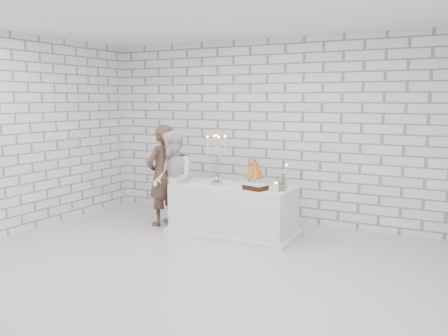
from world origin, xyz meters
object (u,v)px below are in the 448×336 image
bride (173,180)px  croquembouche (254,172)px  candelabra (216,159)px  cake_table (233,210)px  groom (162,175)px

bride → croquembouche: (1.32, 0.16, 0.20)m
croquembouche → candelabra: bearing=-171.7°
cake_table → groom: bearing=179.9°
groom → candelabra: (1.02, -0.04, 0.32)m
candelabra → croquembouche: 0.61m
groom → croquembouche: bearing=99.6°
cake_table → groom: groom is taller
bride → candelabra: size_ratio=2.05×
bride → croquembouche: bearing=47.2°
candelabra → cake_table: bearing=7.2°
bride → candelabra: 0.82m
groom → candelabra: 1.07m
candelabra → croquembouche: size_ratio=1.71×
cake_table → candelabra: candelabra is taller
bride → croquembouche: size_ratio=3.49×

